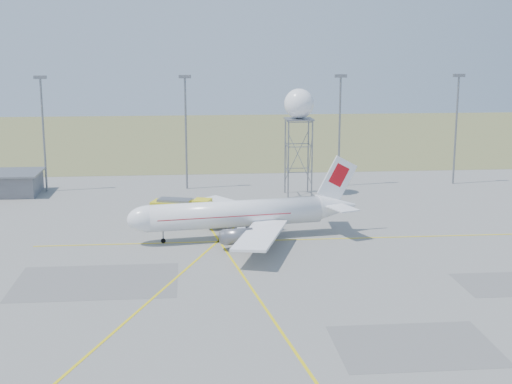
{
  "coord_description": "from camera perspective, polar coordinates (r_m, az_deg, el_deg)",
  "views": [
    {
      "loc": [
        -9.35,
        -61.84,
        26.08
      ],
      "look_at": [
        0.2,
        40.0,
        4.59
      ],
      "focal_mm": 50.0,
      "sensor_mm": 36.0,
      "label": 1
    }
  ],
  "objects": [
    {
      "name": "fire_truck",
      "position": [
        105.89,
        -5.83,
        -1.5
      ],
      "size": [
        9.38,
        5.63,
        3.56
      ],
      "rotation": [
        0.0,
        0.0,
        -0.31
      ],
      "color": "yellow",
      "rests_on": "ground"
    },
    {
      "name": "mast_a",
      "position": [
        131.14,
        -16.68,
        5.23
      ],
      "size": [
        2.2,
        0.5,
        20.5
      ],
      "color": "slate",
      "rests_on": "ground"
    },
    {
      "name": "airliner_main",
      "position": [
        96.4,
        -1.29,
        -1.79
      ],
      "size": [
        31.89,
        30.72,
        10.87
      ],
      "rotation": [
        0.0,
        0.0,
        3.29
      ],
      "color": "white",
      "rests_on": "ground"
    },
    {
      "name": "mast_c",
      "position": [
        131.48,
        6.71,
        5.67
      ],
      "size": [
        2.2,
        0.5,
        20.5
      ],
      "color": "slate",
      "rests_on": "ground"
    },
    {
      "name": "mast_d",
      "position": [
        137.75,
        15.74,
        5.58
      ],
      "size": [
        2.2,
        0.5,
        20.5
      ],
      "color": "slate",
      "rests_on": "ground"
    },
    {
      "name": "grass_strip",
      "position": [
        203.73,
        -2.69,
        4.5
      ],
      "size": [
        400.0,
        120.0,
        0.03
      ],
      "primitive_type": "cube",
      "color": "#64693A",
      "rests_on": "ground"
    },
    {
      "name": "mast_b",
      "position": [
        128.6,
        -5.64,
        5.55
      ],
      "size": [
        2.2,
        0.5,
        20.5
      ],
      "color": "slate",
      "rests_on": "ground"
    },
    {
      "name": "radar_tower",
      "position": [
        122.96,
        3.43,
        4.5
      ],
      "size": [
        5.1,
        5.1,
        18.45
      ],
      "color": "slate",
      "rests_on": "ground"
    },
    {
      "name": "ground",
      "position": [
        67.76,
        3.04,
        -10.79
      ],
      "size": [
        400.0,
        400.0,
        0.0
      ],
      "primitive_type": "plane",
      "color": "gray",
      "rests_on": "ground"
    }
  ]
}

